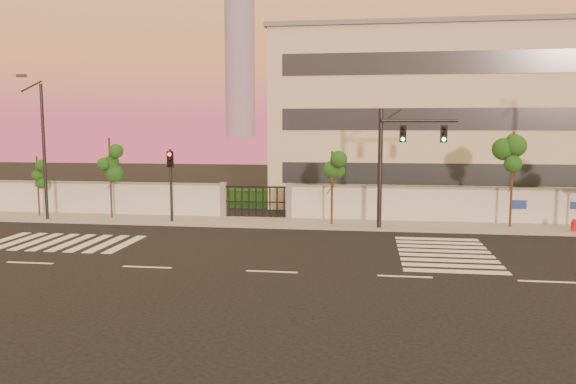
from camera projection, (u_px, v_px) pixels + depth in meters
name	position (u px, v px, depth m)	size (l,w,h in m)	color
ground	(272.00, 272.00, 21.45)	(120.00, 120.00, 0.00)	black
sidewalk	(303.00, 223.00, 31.77)	(60.00, 3.00, 0.15)	gray
perimeter_wall	(308.00, 202.00, 33.12)	(60.00, 0.36, 2.20)	silver
hedge_row	(329.00, 201.00, 35.69)	(41.00, 4.25, 1.80)	black
institutional_building	(443.00, 118.00, 41.12)	(24.40, 12.40, 12.25)	beige
distant_skyscraper	(239.00, 20.00, 298.66)	(16.00, 16.00, 118.00)	slate
road_markings	(251.00, 249.00, 25.37)	(57.00, 7.62, 0.02)	silver
street_tree_b	(38.00, 173.00, 33.82)	(1.32, 1.05, 3.76)	#382314
street_tree_c	(110.00, 160.00, 32.99)	(1.40, 1.11, 4.88)	#382314
street_tree_d	(333.00, 171.00, 30.79)	(1.62, 1.29, 4.20)	#382314
street_tree_e	(513.00, 158.00, 29.85)	(1.56, 1.24, 5.27)	#382314
traffic_signal_main	(396.00, 154.00, 29.51)	(4.08, 0.63, 6.46)	black
traffic_signal_secondary	(171.00, 177.00, 31.73)	(0.33, 0.33, 4.26)	black
streetlight_west	(42.00, 145.00, 32.19)	(0.50, 2.00, 8.33)	black
fire_hydrant	(574.00, 227.00, 28.93)	(0.32, 0.30, 0.80)	red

